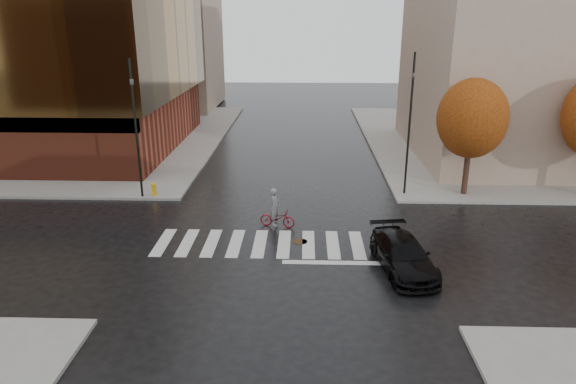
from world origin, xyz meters
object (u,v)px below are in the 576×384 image
Objects in this scene: sedan at (403,255)px; fire_hydrant at (154,188)px; traffic_light_ne at (410,115)px; cyclist at (277,214)px; traffic_light_nw at (135,120)px.

fire_hydrant is (-12.47, 8.30, -0.09)m from sedan.
traffic_light_ne reaches higher than sedan.
cyclist is at bearing 38.10° from traffic_light_ne.
traffic_light_ne is (14.83, 1.06, 0.20)m from traffic_light_nw.
cyclist reaches higher than sedan.
traffic_light_nw is at bearing -162.22° from fire_hydrant.
fire_hydrant is at bearing 137.52° from sedan.
fire_hydrant is (0.62, 0.20, -3.90)m from traffic_light_nw.
traffic_light_ne is 10.20× the size of fire_hydrant.
traffic_light_nw is at bearing 7.66° from traffic_light_ne.
cyclist reaches higher than fire_hydrant.
traffic_light_ne is at bearing -42.51° from cyclist.
sedan is at bearing -33.64° from fire_hydrant.
sedan is at bearing -115.92° from cyclist.
traffic_light_nw is (-13.10, 8.10, 3.81)m from sedan.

